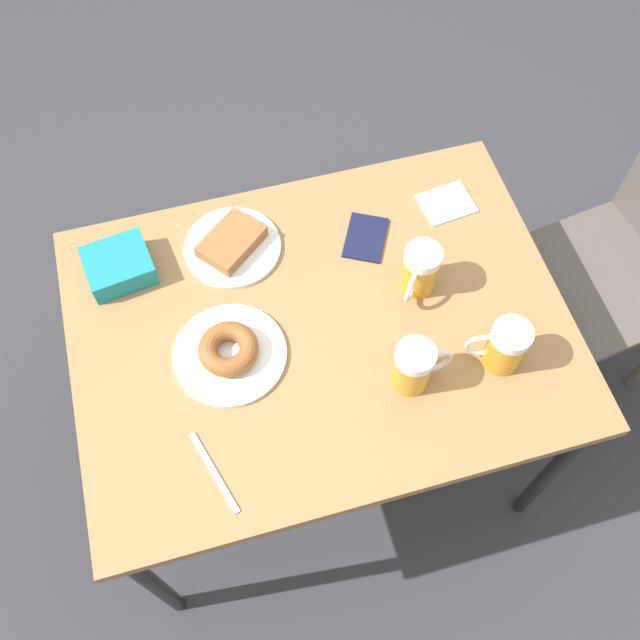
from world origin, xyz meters
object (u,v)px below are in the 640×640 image
beer_mug_left (420,270)px  napkin_folded (447,203)px  fork (214,472)px  blue_pouch (119,266)px  plate_with_cake (232,245)px  plate_with_donut (229,351)px  beer_mug_center (505,346)px  beer_mug_right (414,366)px  passport_near_edge (365,238)px

beer_mug_left → napkin_folded: bearing=143.7°
beer_mug_left → fork: size_ratio=0.68×
beer_mug_left → blue_pouch: (-0.21, -0.63, -0.03)m
plate_with_cake → plate_with_donut: size_ratio=0.93×
beer_mug_left → beer_mug_center: 0.24m
beer_mug_left → beer_mug_right: size_ratio=0.99×
fork → blue_pouch: 0.52m
fork → napkin_folded: bearing=126.7°
plate_with_donut → napkin_folded: 0.63m
beer_mug_left → blue_pouch: bearing=-108.4°
plate_with_cake → napkin_folded: size_ratio=1.70×
blue_pouch → beer_mug_left: bearing=71.6°
beer_mug_center → passport_near_edge: bearing=-154.5°
blue_pouch → passport_near_edge: bearing=84.1°
plate_with_cake → passport_near_edge: bearing=79.7°
beer_mug_left → napkin_folded: size_ratio=0.95×
plate_with_donut → beer_mug_left: beer_mug_left is taller
napkin_folded → fork: (0.49, -0.66, -0.00)m
passport_near_edge → napkin_folded: bearing=101.6°
plate_with_cake → beer_mug_center: size_ratio=1.80×
plate_with_donut → beer_mug_left: 0.44m
beer_mug_left → plate_with_donut: bearing=-82.3°
plate_with_donut → beer_mug_left: (-0.06, 0.44, 0.04)m
plate_with_donut → napkin_folded: size_ratio=1.84×
plate_with_cake → blue_pouch: 0.25m
fork → plate_with_cake: bearing=164.0°
napkin_folded → plate_with_donut: bearing=-66.3°
plate_with_donut → beer_mug_right: size_ratio=1.92×
plate_with_cake → plate_with_donut: plate_with_donut is taller
plate_with_donut → blue_pouch: size_ratio=1.52×
beer_mug_center → napkin_folded: bearing=174.7°
plate_with_cake → beer_mug_right: bearing=34.4°
plate_with_donut → beer_mug_center: (0.16, 0.54, 0.04)m
beer_mug_right → passport_near_edge: (-0.36, 0.01, -0.06)m
beer_mug_right → napkin_folded: bearing=150.6°
napkin_folded → beer_mug_center: bearing=-5.3°
plate_with_donut → beer_mug_right: beer_mug_right is taller
beer_mug_left → blue_pouch: 0.66m
plate_with_cake → beer_mug_center: bearing=48.4°
plate_with_donut → blue_pouch: 0.33m
beer_mug_left → blue_pouch: beer_mug_left is taller
fork → beer_mug_right: bearing=101.2°
plate_with_donut → beer_mug_right: bearing=66.3°
plate_with_cake → beer_mug_center: (0.43, 0.48, 0.05)m
blue_pouch → plate_with_donut: bearing=35.5°
beer_mug_left → napkin_folded: beer_mug_left is taller
beer_mug_center → beer_mug_left: bearing=-154.3°
beer_mug_left → passport_near_edge: beer_mug_left is taller
passport_near_edge → beer_mug_center: bearing=25.5°
plate_with_cake → napkin_folded: 0.52m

